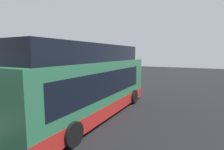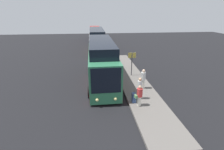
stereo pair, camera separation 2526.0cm
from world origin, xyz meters
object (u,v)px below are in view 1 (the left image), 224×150
passenger_boarding (104,82)px  sign_post (40,82)px  suitcase (104,88)px  bus_lead (91,85)px  passenger_with_bags (74,84)px  passenger_waiting (95,82)px

passenger_boarding → sign_post: bearing=-22.2°
suitcase → sign_post: sign_post is taller
passenger_boarding → suitcase: bearing=13.1°
bus_lead → sign_post: 3.30m
suitcase → sign_post: (-5.81, 1.11, 1.28)m
passenger_with_bags → suitcase: 2.84m
passenger_waiting → passenger_with_bags: bearing=-51.3°
suitcase → passenger_boarding: bearing=27.8°
passenger_waiting → suitcase: (0.51, -0.57, -0.61)m
bus_lead → passenger_waiting: (4.56, 2.67, -0.66)m
bus_lead → passenger_boarding: bearing=23.0°
passenger_with_bags → suitcase: size_ratio=1.80×
passenger_with_bags → sign_post: bearing=157.0°
passenger_boarding → suitcase: 0.75m
passenger_boarding → passenger_with_bags: bearing=-35.6°
bus_lead → passenger_with_bags: size_ratio=5.86×
passenger_waiting → bus_lead: bearing=2.6°
bus_lead → passenger_boarding: (5.59, 2.37, -0.81)m
suitcase → sign_post: 6.06m
bus_lead → passenger_boarding: bus_lead is taller
passenger_with_bags → suitcase: (2.41, -1.39, -0.58)m
passenger_with_bags → sign_post: (-3.41, -0.28, 0.69)m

